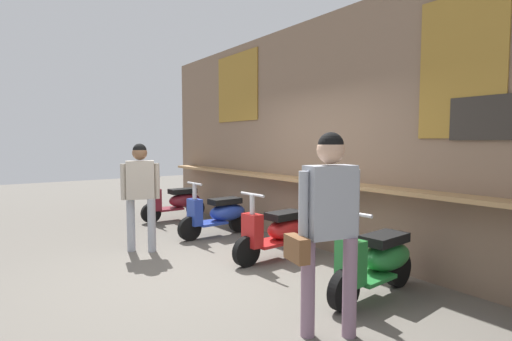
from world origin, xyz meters
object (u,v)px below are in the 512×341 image
at_px(scooter_red, 279,231).
at_px(shopper_browsing, 140,186).
at_px(shopper_with_handbag, 328,213).
at_px(scooter_blue, 219,214).
at_px(scooter_green, 378,260).
at_px(scooter_maroon, 177,201).

relative_size(scooter_red, shopper_browsing, 0.87).
height_order(shopper_with_handbag, shopper_browsing, shopper_with_handbag).
relative_size(scooter_red, shopper_with_handbag, 0.81).
xyz_separation_m(scooter_blue, scooter_green, (3.30, -0.00, 0.00)).
bearing_deg(scooter_green, scooter_red, -94.10).
relative_size(shopper_with_handbag, shopper_browsing, 1.06).
xyz_separation_m(scooter_maroon, scooter_blue, (1.73, -0.00, 0.00)).
distance_m(scooter_red, shopper_with_handbag, 2.32).
xyz_separation_m(scooter_blue, shopper_browsing, (0.16, -1.45, 0.60)).
bearing_deg(scooter_red, shopper_with_handbag, 57.64).
bearing_deg(scooter_maroon, scooter_blue, 90.06).
distance_m(scooter_green, shopper_with_handbag, 1.30).
xyz_separation_m(scooter_maroon, scooter_green, (5.03, -0.00, 0.00)).
distance_m(scooter_maroon, shopper_with_handbag, 5.47).
distance_m(scooter_blue, shopper_with_handbag, 3.81).
relative_size(scooter_blue, scooter_red, 1.00).
distance_m(shopper_with_handbag, shopper_browsing, 3.45).
bearing_deg(scooter_maroon, scooter_red, 90.06).
relative_size(scooter_maroon, scooter_blue, 1.00).
distance_m(scooter_blue, scooter_green, 3.30).
height_order(scooter_maroon, shopper_with_handbag, shopper_with_handbag).
bearing_deg(scooter_blue, scooter_maroon, -91.16).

